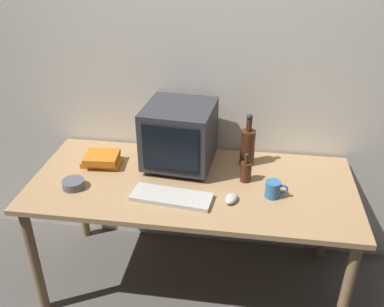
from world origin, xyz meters
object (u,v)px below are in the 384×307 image
Objects in this scene: crt_monitor at (179,135)px; cd_spindle at (73,184)px; bottle_short at (246,171)px; mug at (273,189)px; keyboard at (172,197)px; computer_mouse at (231,198)px; book_stack at (102,160)px; bottle_tall at (248,146)px.

crt_monitor is 0.65m from cd_spindle.
mug is (0.15, -0.13, -0.02)m from bottle_short.
keyboard is at bearing -169.06° from mug.
keyboard is 0.53m from mug.
bottle_short is at bearing 38.44° from keyboard.
keyboard is 4.20× the size of computer_mouse.
mug reaches higher than book_stack.
mug is (0.54, -0.26, -0.15)m from crt_monitor.
keyboard is 0.55m from cd_spindle.
crt_monitor is 1.81× the size of book_stack.
crt_monitor is at bearing 154.32° from mug.
bottle_tall is at bearing 54.86° from keyboard.
computer_mouse is at bearing 10.82° from keyboard.
bottle_tall is (0.39, 0.06, -0.07)m from crt_monitor.
mug is (0.99, -0.18, 0.01)m from book_stack.
mug reaches higher than computer_mouse.
crt_monitor is 3.47× the size of mug.
mug is at bearing -42.14° from bottle_short.
bottle_tall is 1.01m from cd_spindle.
crt_monitor reaches higher than bottle_short.
crt_monitor is 0.40m from bottle_tall.
bottle_tall reaches higher than mug.
bottle_short reaches higher than computer_mouse.
crt_monitor is 2.40× the size of bottle_short.
cd_spindle is (-0.92, -0.39, -0.10)m from bottle_tall.
crt_monitor is at bearing 162.22° from bottle_short.
mug reaches higher than keyboard.
book_stack is (-0.84, 0.05, -0.03)m from bottle_short.
mug is at bearing -10.29° from book_stack.
bottle_tall is 1.85× the size of bottle_short.
book_stack is at bearing -170.00° from crt_monitor.
crt_monitor is at bearing -170.88° from bottle_tall.
bottle_short is 0.75× the size of book_stack.
bottle_short is 0.85m from book_stack.
bottle_short is (-0.00, -0.19, -0.06)m from bottle_tall.
book_stack is 1.01m from mug.
bottle_tall is (0.37, 0.42, 0.11)m from keyboard.
book_stack is at bearing 155.44° from keyboard.
keyboard is at bearing -87.00° from crt_monitor.
computer_mouse is 0.42m from bottle_tall.
computer_mouse is 0.23m from mug.
bottle_short is at bearing -3.13° from book_stack.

